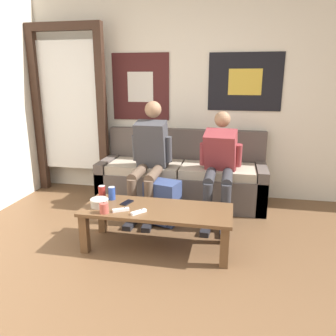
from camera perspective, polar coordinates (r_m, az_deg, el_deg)
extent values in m
plane|color=brown|center=(2.37, -7.05, -23.69)|extent=(18.00, 18.00, 0.00)
cube|color=silver|center=(4.24, 3.02, 12.45)|extent=(10.00, 0.05, 2.55)
cube|color=#471E1E|center=(4.32, -4.82, 13.88)|extent=(0.74, 0.01, 0.83)
cube|color=silver|center=(4.32, -4.84, 13.88)|extent=(0.33, 0.01, 0.37)
cube|color=black|center=(4.15, 13.27, 14.38)|extent=(0.87, 0.01, 0.68)
cube|color=gold|center=(4.15, 13.27, 14.38)|extent=(0.39, 0.01, 0.31)
cube|color=#382319|center=(4.74, -21.59, 8.69)|extent=(0.10, 0.10, 2.05)
cube|color=#382319|center=(4.32, -11.37, 8.90)|extent=(0.10, 0.10, 2.05)
cube|color=#382319|center=(4.53, -17.85, 22.44)|extent=(1.00, 0.10, 0.10)
cube|color=silver|center=(4.52, -16.70, 10.14)|extent=(0.82, 0.02, 1.64)
cube|color=#564C47|center=(4.27, 3.03, 1.03)|extent=(2.00, 0.13, 0.87)
cube|color=#564C47|center=(4.01, 2.23, -3.51)|extent=(2.00, 0.58, 0.39)
cube|color=#564C47|center=(4.23, -10.44, -1.87)|extent=(0.12, 0.58, 0.51)
cube|color=#564C47|center=(3.96, 15.83, -3.43)|extent=(0.12, 0.58, 0.51)
cube|color=#B2A38E|center=(4.02, -3.93, 0.19)|extent=(0.86, 0.54, 0.10)
cube|color=#B2A38E|center=(3.89, 8.68, -0.48)|extent=(0.86, 0.54, 0.10)
cube|color=brown|center=(2.92, -1.95, -7.31)|extent=(1.32, 0.52, 0.03)
cube|color=brown|center=(3.35, -11.34, -8.06)|extent=(0.07, 0.07, 0.35)
cube|color=brown|center=(3.11, 10.06, -9.87)|extent=(0.07, 0.07, 0.35)
cube|color=brown|center=(3.02, -14.34, -11.01)|extent=(0.07, 0.07, 0.35)
cube|color=brown|center=(2.75, 9.80, -13.45)|extent=(0.07, 0.07, 0.35)
cylinder|color=brown|center=(3.58, -5.28, -0.94)|extent=(0.11, 0.45, 0.11)
cylinder|color=brown|center=(3.45, -6.27, -5.69)|extent=(0.10, 0.10, 0.46)
cube|color=#232328|center=(3.48, -6.51, -9.66)|extent=(0.11, 0.25, 0.05)
cylinder|color=brown|center=(3.53, -2.48, -1.11)|extent=(0.11, 0.45, 0.11)
cylinder|color=brown|center=(3.40, -3.36, -5.93)|extent=(0.10, 0.10, 0.46)
cube|color=#232328|center=(3.43, -3.60, -9.96)|extent=(0.11, 0.25, 0.05)
cube|color=#3F3F44|center=(3.76, -2.84, 4.02)|extent=(0.35, 0.34, 0.57)
sphere|color=#9E7556|center=(3.78, -2.62, 10.15)|extent=(0.19, 0.19, 0.19)
cylinder|color=#3F3F44|center=(3.82, -5.66, 3.50)|extent=(0.08, 0.11, 0.30)
cylinder|color=#3F3F44|center=(3.72, 0.07, 3.27)|extent=(0.08, 0.11, 0.30)
cylinder|color=#2D2D33|center=(3.45, 7.28, -1.62)|extent=(0.11, 0.44, 0.11)
cylinder|color=#2D2D33|center=(3.32, 6.85, -6.54)|extent=(0.10, 0.10, 0.46)
cube|color=#232328|center=(3.35, 6.62, -10.66)|extent=(0.11, 0.25, 0.05)
cylinder|color=#2D2D33|center=(3.45, 10.27, -1.79)|extent=(0.11, 0.44, 0.11)
cylinder|color=#2D2D33|center=(3.32, 9.98, -6.72)|extent=(0.10, 0.10, 0.46)
cube|color=#232328|center=(3.35, 9.75, -10.85)|extent=(0.11, 0.25, 0.05)
cube|color=maroon|center=(3.68, 9.15, 2.89)|extent=(0.38, 0.41, 0.51)
sphere|color=#9E7556|center=(3.75, 9.46, 8.37)|extent=(0.18, 0.18, 0.18)
cylinder|color=maroon|center=(3.72, 6.15, 2.47)|extent=(0.08, 0.12, 0.27)
cylinder|color=maroon|center=(3.70, 12.13, 2.16)|extent=(0.08, 0.12, 0.27)
cube|color=navy|center=(3.48, -0.96, -5.92)|extent=(0.39, 0.32, 0.45)
cube|color=navy|center=(3.43, -1.79, -8.11)|extent=(0.25, 0.14, 0.20)
cylinder|color=#B7B2A8|center=(3.00, -11.86, -5.96)|extent=(0.16, 0.16, 0.07)
torus|color=#B7B2A8|center=(2.99, -11.89, -5.39)|extent=(0.16, 0.16, 0.02)
cylinder|color=#B24C42|center=(2.86, -11.08, -6.86)|extent=(0.08, 0.08, 0.09)
cylinder|color=black|center=(2.84, -11.13, -5.92)|extent=(0.00, 0.00, 0.01)
cylinder|color=#28479E|center=(3.14, -9.76, -4.36)|extent=(0.07, 0.07, 0.12)
cylinder|color=silver|center=(3.12, -9.81, -3.29)|extent=(0.06, 0.06, 0.00)
cylinder|color=maroon|center=(3.19, -11.42, -4.15)|extent=(0.07, 0.07, 0.12)
cylinder|color=silver|center=(3.17, -11.48, -3.09)|extent=(0.06, 0.06, 0.00)
cube|color=white|center=(2.88, -8.22, -7.22)|extent=(0.14, 0.10, 0.02)
cylinder|color=#333842|center=(2.88, -7.59, -6.89)|extent=(0.01, 0.01, 0.00)
cube|color=white|center=(2.82, -5.12, -7.64)|extent=(0.12, 0.13, 0.02)
cylinder|color=#333842|center=(2.83, -4.58, -7.23)|extent=(0.01, 0.01, 0.00)
cube|color=black|center=(3.05, -7.16, -6.00)|extent=(0.10, 0.15, 0.01)
cube|color=black|center=(3.05, -7.17, -5.89)|extent=(0.09, 0.14, 0.00)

